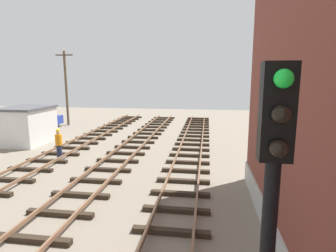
# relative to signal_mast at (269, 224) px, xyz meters

# --- Properties ---
(signal_mast) EXTENTS (0.36, 0.40, 5.06)m
(signal_mast) POSITION_rel_signal_mast_xyz_m (0.00, 0.00, 0.00)
(signal_mast) COLOR black
(signal_mast) RESTS_ON ground
(control_hut) EXTENTS (3.00, 3.80, 2.76)m
(control_hut) POSITION_rel_signal_mast_xyz_m (-14.07, 15.30, -1.81)
(control_hut) COLOR silver
(control_hut) RESTS_ON ground
(parked_car_blue) EXTENTS (4.20, 2.04, 1.76)m
(parked_car_blue) POSITION_rel_signal_mast_xyz_m (-17.43, 21.88, -2.29)
(parked_car_blue) COLOR #23389E
(parked_car_blue) RESTS_ON ground
(utility_pole_far) EXTENTS (1.80, 0.24, 7.51)m
(utility_pole_far) POSITION_rel_signal_mast_xyz_m (-15.07, 23.28, 0.75)
(utility_pole_far) COLOR brown
(utility_pole_far) RESTS_ON ground
(track_worker_foreground) EXTENTS (0.40, 0.40, 1.87)m
(track_worker_foreground) POSITION_rel_signal_mast_xyz_m (-9.63, 11.93, -2.26)
(track_worker_foreground) COLOR #262D4C
(track_worker_foreground) RESTS_ON ground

